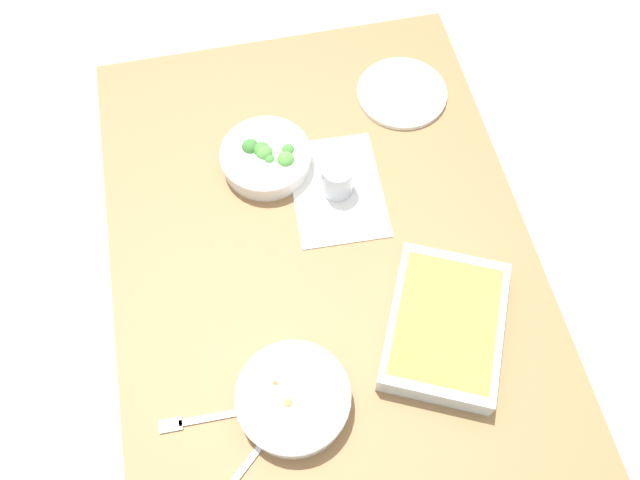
# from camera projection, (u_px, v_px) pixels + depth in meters

# --- Properties ---
(ground_plane) EXTENTS (6.00, 6.00, 0.00)m
(ground_plane) POSITION_uv_depth(u_px,v_px,m) (320.00, 348.00, 2.07)
(ground_plane) COLOR #B2A899
(dining_table) EXTENTS (1.20, 0.90, 0.74)m
(dining_table) POSITION_uv_depth(u_px,v_px,m) (320.00, 258.00, 1.49)
(dining_table) COLOR olive
(dining_table) RESTS_ON ground_plane
(placemat) EXTENTS (0.29, 0.21, 0.00)m
(placemat) POSITION_uv_depth(u_px,v_px,m) (337.00, 189.00, 1.47)
(placemat) COLOR silver
(placemat) RESTS_ON dining_table
(stew_bowl) EXTENTS (0.22, 0.22, 0.06)m
(stew_bowl) POSITION_uv_depth(u_px,v_px,m) (293.00, 399.00, 1.22)
(stew_bowl) COLOR silver
(stew_bowl) RESTS_ON dining_table
(broccoli_bowl) EXTENTS (0.21, 0.21, 0.07)m
(broccoli_bowl) POSITION_uv_depth(u_px,v_px,m) (266.00, 157.00, 1.48)
(broccoli_bowl) COLOR silver
(broccoli_bowl) RESTS_ON dining_table
(baking_dish) EXTENTS (0.37, 0.33, 0.06)m
(baking_dish) POSITION_uv_depth(u_px,v_px,m) (445.00, 325.00, 1.29)
(baking_dish) COLOR silver
(baking_dish) RESTS_ON dining_table
(drink_cup) EXTENTS (0.07, 0.07, 0.08)m
(drink_cup) POSITION_uv_depth(u_px,v_px,m) (337.00, 180.00, 1.44)
(drink_cup) COLOR #B2BCC6
(drink_cup) RESTS_ON dining_table
(side_plate) EXTENTS (0.22, 0.22, 0.01)m
(side_plate) POSITION_uv_depth(u_px,v_px,m) (402.00, 93.00, 1.60)
(side_plate) COLOR silver
(side_plate) RESTS_ON dining_table
(spoon_by_stew) EXTENTS (0.13, 0.14, 0.01)m
(spoon_by_stew) POSITION_uv_depth(u_px,v_px,m) (263.00, 442.00, 1.21)
(spoon_by_stew) COLOR silver
(spoon_by_stew) RESTS_ON dining_table
(fork_on_table) EXTENTS (0.03, 0.18, 0.01)m
(fork_on_table) POSITION_uv_depth(u_px,v_px,m) (198.00, 420.00, 1.23)
(fork_on_table) COLOR silver
(fork_on_table) RESTS_ON dining_table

